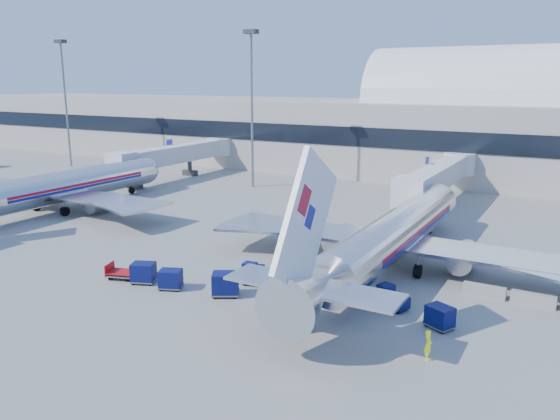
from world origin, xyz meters
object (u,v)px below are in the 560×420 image
Objects in this scene: cart_train_c at (144,272)px; barrier_near at (484,291)px; cart_solo_far at (440,317)px; tug_left at (252,271)px; barrier_mid at (533,300)px; ramp_worker at (428,345)px; cart_train_a at (225,284)px; mast_far_west at (64,85)px; cart_train_b at (171,279)px; tug_right at (390,298)px; mast_west at (252,86)px; jetbridge_mid at (181,154)px; cart_open_red at (122,273)px; jetbridge_near at (441,175)px; cart_solo_near at (291,317)px; airliner_main at (392,236)px; airliner_mid at (55,188)px; tug_lead at (255,278)px.

barrier_near is at bearing 0.59° from cart_train_c.
tug_left is at bearing -159.89° from cart_solo_far.
barrier_near is 3.30m from barrier_mid.
ramp_worker is (22.69, -1.07, 0.03)m from cart_train_c.
barrier_mid is at bearing -82.27° from tug_left.
mast_far_west is at bearing 118.86° from cart_train_a.
mast_far_west is at bearing 122.81° from cart_train_b.
mast_west is at bearing 154.11° from tug_right.
jetbridge_mid is at bearing 105.42° from cart_train_b.
tug_left is 0.94× the size of cart_open_red.
jetbridge_near is 40.75m from cart_solo_near.
tug_right is at bearing 29.96° from cart_solo_near.
airliner_mid is (-42.00, 0.00, 0.00)m from airliner_main.
tug_left is (35.53, -34.22, -3.24)m from jetbridge_mid.
cart_open_red is (-15.63, -39.24, -3.50)m from jetbridge_near.
cart_train_c reaches higher than cart_solo_far.
barrier_near is 7.12m from cart_solo_far.
tug_left is (-0.89, 0.95, 0.08)m from tug_lead.
mast_west is 48.67m from tug_right.
jetbridge_near is at bearing 129.68° from cart_solo_far.
barrier_near is 17.72m from tug_left.
airliner_main is 22.33m from cart_open_red.
mast_far_west is 9.23× the size of tug_left.
cart_open_red is at bearing 149.03° from cart_solo_near.
barrier_mid is at bearing -19.00° from mast_far_west.
jetbridge_near is 1.22× the size of mast_far_west.
barrier_mid is (81.30, -28.00, -14.34)m from mast_far_west.
airliner_mid is at bearing 155.53° from tug_lead.
jetbridge_mid is 11.06× the size of cart_train_a.
jetbridge_near is 68.47m from mast_far_west.
cart_solo_near is (28.20, -39.82, -13.93)m from mast_west.
tug_right reaches higher than cart_open_red.
cart_train_c is (28.55, -39.12, -3.06)m from jetbridge_mid.
jetbridge_mid is 62.81m from barrier_mid.
mast_far_west is at bearing 41.83° from ramp_worker.
jetbridge_near and jetbridge_mid have the same top height.
jetbridge_mid is at bearing 180.00° from jetbridge_near.
barrier_mid is 1.33× the size of cart_solo_near.
tug_left is at bearing -159.73° from tug_right.
tug_right is at bearing -81.68° from jetbridge_near.
cart_train_a is 1.39× the size of ramp_worker.
airliner_main is 75.44m from mast_far_west.
tug_left is 10.45m from cart_open_red.
tug_lead is at bearing 112.49° from cart_solo_near.
ramp_worker is (9.24, -40.19, -3.03)m from jetbridge_near.
ramp_worker reaches higher than tug_left.
tug_left reaches higher than barrier_mid.
tug_lead is at bearing 46.24° from cart_train_a.
barrier_mid is at bearing 51.04° from tug_right.
jetbridge_near is 30.82m from barrier_near.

